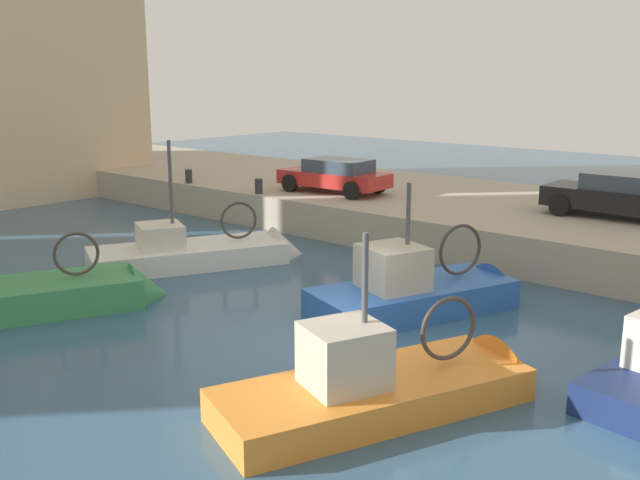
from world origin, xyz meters
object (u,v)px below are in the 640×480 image
object	(u,v)px
parked_car_black	(621,195)
mooring_bollard_mid	(259,186)
fishing_boat_orange	(395,398)
mooring_bollard_north	(189,176)
fishing_boat_white	(204,261)
fishing_boat_green	(19,309)
parked_car_red	(335,175)
fishing_boat_blue	(425,304)

from	to	relation	value
parked_car_black	mooring_bollard_mid	world-z (taller)	parked_car_black
fishing_boat_orange	mooring_bollard_north	distance (m)	18.59
fishing_boat_white	fishing_boat_orange	world-z (taller)	fishing_boat_white
fishing_boat_orange	mooring_bollard_mid	distance (m)	15.20
fishing_boat_orange	fishing_boat_green	xyz separation A→B (m)	(-1.88, 9.40, -0.02)
mooring_bollard_mid	fishing_boat_white	bearing A→B (deg)	-151.34
mooring_bollard_mid	mooring_bollard_north	xyz separation A→B (m)	(0.00, 4.00, 0.00)
fishing_boat_green	mooring_bollard_mid	distance (m)	11.15
fishing_boat_green	parked_car_red	bearing A→B (deg)	4.50
fishing_boat_green	parked_car_red	distance (m)	12.84
fishing_boat_blue	mooring_bollard_mid	distance (m)	10.86
fishing_boat_blue	mooring_bollard_mid	size ratio (longest dim) A/B	10.86
fishing_boat_blue	parked_car_black	bearing A→B (deg)	-10.60
fishing_boat_blue	parked_car_red	bearing A→B (deg)	52.15
fishing_boat_white	mooring_bollard_north	bearing A→B (deg)	53.79
fishing_boat_white	parked_car_red	bearing A→B (deg)	6.08
parked_car_red	mooring_bollard_mid	size ratio (longest dim) A/B	7.63
parked_car_black	mooring_bollard_mid	xyz separation A→B (m)	(-4.07, 11.47, -0.43)
fishing_boat_green	parked_car_black	distance (m)	17.13
parked_car_black	mooring_bollard_north	world-z (taller)	parked_car_black
fishing_boat_blue	mooring_bollard_mid	world-z (taller)	fishing_boat_blue
fishing_boat_orange	mooring_bollard_mid	world-z (taller)	fishing_boat_orange
fishing_boat_green	mooring_bollard_mid	xyz separation A→B (m)	(10.67, 2.93, 1.36)
fishing_boat_blue	mooring_bollard_north	xyz separation A→B (m)	(4.19, 13.93, 1.33)
fishing_boat_green	mooring_bollard_north	bearing A→B (deg)	33.03
parked_car_black	mooring_bollard_mid	size ratio (longest dim) A/B	7.85
fishing_boat_green	mooring_bollard_north	world-z (taller)	fishing_boat_green
parked_car_red	mooring_bollard_north	world-z (taller)	parked_car_red
fishing_boat_orange	mooring_bollard_mid	xyz separation A→B (m)	(8.79, 12.33, 1.35)
fishing_boat_white	mooring_bollard_mid	bearing A→B (deg)	28.66
fishing_boat_blue	mooring_bollard_mid	xyz separation A→B (m)	(4.19, 9.93, 1.33)
parked_car_black	mooring_bollard_mid	distance (m)	12.18
parked_car_red	fishing_boat_blue	bearing A→B (deg)	-127.85
fishing_boat_orange	fishing_boat_blue	distance (m)	5.19
fishing_boat_blue	fishing_boat_green	bearing A→B (deg)	132.79
fishing_boat_white	mooring_bollard_mid	xyz separation A→B (m)	(4.88, 2.67, 1.38)
fishing_boat_orange	parked_car_red	xyz separation A→B (m)	(10.81, 10.40, 1.73)
fishing_boat_blue	mooring_bollard_north	world-z (taller)	fishing_boat_blue
fishing_boat_orange	parked_car_red	bearing A→B (deg)	43.90
mooring_bollard_mid	mooring_bollard_north	distance (m)	4.00
parked_car_black	mooring_bollard_north	distance (m)	16.01
parked_car_black	fishing_boat_blue	bearing A→B (deg)	169.40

